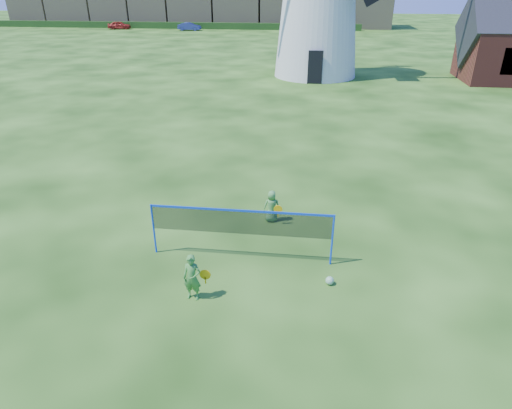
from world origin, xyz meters
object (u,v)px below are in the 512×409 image
object	(u,v)px
badminton_net	(241,223)
player_girl	(192,278)
player_boy	(272,206)
play_ball	(330,281)
car_left	(119,25)
car_right	(189,26)

from	to	relation	value
badminton_net	player_girl	distance (m)	2.17
player_boy	play_ball	distance (m)	3.70
player_boy	car_left	size ratio (longest dim) A/B	0.29
player_boy	car_left	distance (m)	68.77
car_left	car_right	size ratio (longest dim) A/B	1.01
badminton_net	play_ball	bearing A→B (deg)	-20.63
player_boy	car_right	size ratio (longest dim) A/B	0.29
player_girl	car_right	world-z (taller)	player_girl
player_girl	car_left	xyz separation A→B (m)	(-29.03, 65.77, 0.00)
player_girl	car_right	xyz separation A→B (m)	(-17.11, 65.10, -0.02)
badminton_net	car_left	world-z (taller)	badminton_net
player_girl	car_left	world-z (taller)	car_left
badminton_net	car_left	bearing A→B (deg)	115.11
player_boy	badminton_net	bearing A→B (deg)	65.91
badminton_net	player_boy	distance (m)	2.45
player_girl	player_boy	xyz separation A→B (m)	(1.56, 4.18, -0.08)
badminton_net	car_right	size ratio (longest dim) A/B	1.39
car_left	car_right	bearing A→B (deg)	-102.88
badminton_net	car_right	xyz separation A→B (m)	(-18.01, 63.20, -0.54)
badminton_net	car_right	world-z (taller)	badminton_net
badminton_net	play_ball	xyz separation A→B (m)	(2.46, -0.92, -1.03)
play_ball	badminton_net	bearing A→B (deg)	159.37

